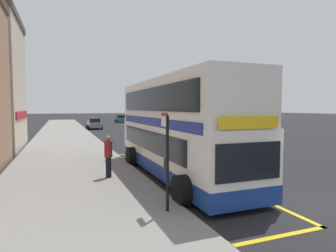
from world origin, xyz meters
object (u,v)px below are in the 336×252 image
double_decker_bus (176,131)px  pedestrian_waiting_near_sign (108,154)px  parked_car_teal_kerbside (121,119)px  parked_car_grey_far (94,124)px  parked_car_navy_across (159,125)px  bus_stop_sign (167,154)px

double_decker_bus → pedestrian_waiting_near_sign: double_decker_bus is taller
pedestrian_waiting_near_sign → parked_car_teal_kerbside: bearing=78.0°
parked_car_grey_far → pedestrian_waiting_near_sign: size_ratio=2.32×
parked_car_teal_kerbside → parked_car_grey_far: same height
parked_car_navy_across → pedestrian_waiting_near_sign: bearing=-114.6°
parked_car_grey_far → pedestrian_waiting_near_sign: bearing=-98.1°
parked_car_navy_across → parked_car_grey_far: size_ratio=1.00×
bus_stop_sign → parked_car_teal_kerbside: bearing=80.0°
parked_car_navy_across → parked_car_grey_far: (-7.55, 7.40, 0.00)m
bus_stop_sign → parked_car_navy_across: 29.51m
parked_car_teal_kerbside → double_decker_bus: bearing=79.8°
parked_car_navy_across → parked_car_teal_kerbside: 24.93m
parked_car_navy_across → parked_car_grey_far: 10.57m
parked_car_grey_far → bus_stop_sign: bearing=-95.9°
bus_stop_sign → pedestrian_waiting_near_sign: 4.69m
double_decker_bus → parked_car_teal_kerbside: size_ratio=2.57×
double_decker_bus → bus_stop_sign: bearing=-115.9°
bus_stop_sign → parked_car_grey_far: bus_stop_sign is taller
double_decker_bus → parked_car_teal_kerbside: (7.23, 48.49, -1.26)m
pedestrian_waiting_near_sign → parked_car_navy_across: bearing=66.1°
bus_stop_sign → parked_car_navy_across: bearing=71.4°
bus_stop_sign → parked_car_navy_across: (9.42, 27.95, -1.00)m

